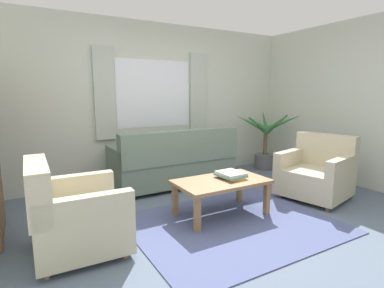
% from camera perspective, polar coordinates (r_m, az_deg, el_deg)
% --- Properties ---
extents(ground_plane, '(6.24, 6.24, 0.00)m').
position_cam_1_polar(ground_plane, '(3.58, 7.75, -14.71)').
color(ground_plane, slate).
extents(wall_back, '(5.32, 0.12, 2.60)m').
position_cam_1_polar(wall_back, '(5.24, -7.30, 7.66)').
color(wall_back, beige).
rests_on(wall_back, ground_plane).
extents(wall_right, '(0.12, 4.40, 2.60)m').
position_cam_1_polar(wall_right, '(5.34, 31.51, 6.38)').
color(wall_right, beige).
rests_on(wall_right, ground_plane).
extents(window_with_curtains, '(1.98, 0.07, 1.40)m').
position_cam_1_polar(window_with_curtains, '(5.16, -6.97, 9.31)').
color(window_with_curtains, white).
extents(area_rug, '(2.21, 1.79, 0.01)m').
position_cam_1_polar(area_rug, '(3.58, 7.76, -14.62)').
color(area_rug, '#4C5684').
rests_on(area_rug, ground_plane).
extents(couch, '(1.90, 0.82, 0.92)m').
position_cam_1_polar(couch, '(4.80, -3.29, -3.67)').
color(couch, slate).
rests_on(couch, ground_plane).
extents(armchair_left, '(0.84, 0.86, 0.88)m').
position_cam_1_polar(armchair_left, '(3.07, -21.46, -12.34)').
color(armchair_left, '#BCB293').
rests_on(armchair_left, ground_plane).
extents(armchair_right, '(0.99, 1.01, 0.88)m').
position_cam_1_polar(armchair_right, '(4.65, 22.26, -5.01)').
color(armchair_right, '#BCB293').
rests_on(armchair_right, ground_plane).
extents(coffee_table, '(1.10, 0.64, 0.44)m').
position_cam_1_polar(coffee_table, '(3.69, 5.51, -7.59)').
color(coffee_table, olive).
rests_on(coffee_table, ground_plane).
extents(book_stack_on_table, '(0.30, 0.36, 0.07)m').
position_cam_1_polar(book_stack_on_table, '(3.76, 7.24, -5.76)').
color(book_stack_on_table, gold).
rests_on(book_stack_on_table, coffee_table).
extents(potted_plant, '(1.23, 1.21, 1.17)m').
position_cam_1_polar(potted_plant, '(6.08, 13.64, 0.35)').
color(potted_plant, '#56565B').
rests_on(potted_plant, ground_plane).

